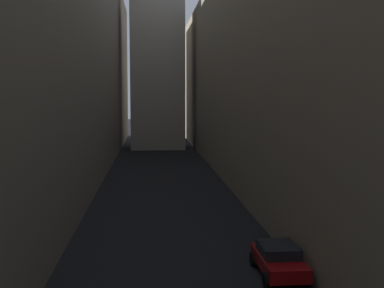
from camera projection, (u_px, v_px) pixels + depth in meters
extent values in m
plane|color=black|center=(163.00, 184.00, 44.99)|extent=(264.00, 264.00, 0.00)
cube|color=#756B5B|center=(16.00, 48.00, 44.78)|extent=(14.95, 108.00, 24.16)
cube|color=gray|center=(294.00, 69.00, 47.03)|extent=(13.62, 108.00, 20.56)
cube|color=maroon|center=(279.00, 262.00, 21.85)|extent=(1.72, 3.97, 0.57)
cube|color=black|center=(278.00, 249.00, 21.98)|extent=(1.58, 2.07, 0.45)
cylinder|color=black|center=(253.00, 259.00, 23.15)|extent=(0.22, 0.65, 0.65)
cylinder|color=black|center=(290.00, 258.00, 23.29)|extent=(0.22, 0.65, 0.65)
cylinder|color=black|center=(267.00, 280.00, 20.47)|extent=(0.22, 0.65, 0.65)
cylinder|color=black|center=(308.00, 279.00, 20.61)|extent=(0.22, 0.65, 0.65)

